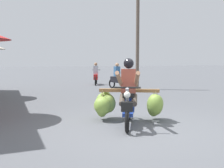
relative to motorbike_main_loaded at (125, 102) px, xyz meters
The scene contains 5 objects.
ground_plane 0.90m from the motorbike_main_loaded, 97.30° to the right, with size 120.00×120.00×0.00m, color #56595E.
motorbike_main_loaded is the anchor object (origin of this frame).
motorbike_distant_ahead_left 10.01m from the motorbike_main_loaded, 75.35° to the left, with size 0.76×1.53×1.40m.
motorbike_distant_ahead_right 7.53m from the motorbike_main_loaded, 67.91° to the left, with size 0.65×1.58×1.40m.
utility_pole 7.78m from the motorbike_main_loaded, 59.82° to the left, with size 0.18×0.18×5.73m, color brown.
Camera 1 is at (-2.63, -5.01, 1.53)m, focal length 41.59 mm.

